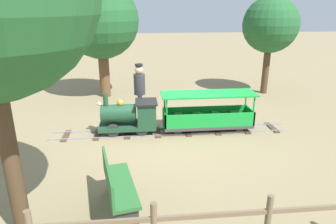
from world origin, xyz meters
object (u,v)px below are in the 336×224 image
(park_bench, at_px, (117,186))
(oak_tree_far, at_px, (101,21))
(locomotive, at_px, (130,116))
(conductor_person, at_px, (140,89))
(oak_tree_distant, at_px, (270,25))
(passenger_car, at_px, (208,115))

(park_bench, bearing_deg, oak_tree_far, 6.80)
(locomotive, height_order, park_bench, locomotive)
(locomotive, xyz_separation_m, conductor_person, (0.81, -0.25, 0.47))
(oak_tree_distant, bearing_deg, conductor_person, 119.05)
(passenger_car, xyz_separation_m, oak_tree_distant, (3.35, -2.89, 1.99))
(passenger_car, distance_m, oak_tree_far, 5.05)
(locomotive, relative_size, oak_tree_far, 0.37)
(locomotive, bearing_deg, park_bench, 176.92)
(oak_tree_far, relative_size, oak_tree_distant, 1.14)
(oak_tree_far, bearing_deg, locomotive, -165.11)
(locomotive, height_order, passenger_car, locomotive)
(park_bench, distance_m, oak_tree_far, 6.93)
(passenger_car, bearing_deg, conductor_person, 64.41)
(conductor_person, distance_m, oak_tree_distant, 5.44)
(conductor_person, distance_m, park_bench, 3.87)
(park_bench, bearing_deg, conductor_person, -6.20)
(passenger_car, height_order, oak_tree_far, oak_tree_far)
(passenger_car, height_order, oak_tree_distant, oak_tree_distant)
(locomotive, xyz_separation_m, passenger_car, (0.00, -1.95, -0.06))
(passenger_car, xyz_separation_m, oak_tree_far, (3.54, 2.89, 2.15))
(conductor_person, height_order, park_bench, conductor_person)
(locomotive, relative_size, passenger_car, 0.61)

